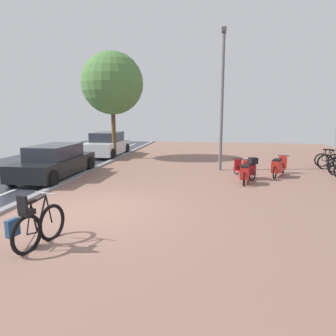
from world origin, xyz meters
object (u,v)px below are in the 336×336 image
bicycle_rack_07 (328,160)px  parked_car_far (107,145)px  lamp_post (222,94)px  scooter_far (278,167)px  scooter_near (247,168)px  parked_car_near (55,162)px  bicycle_foreground (37,226)px  bicycle_rack_06 (333,162)px  scooter_mid (245,173)px  street_tree (112,83)px

bicycle_rack_07 → parked_car_far: (-11.95, 2.10, 0.34)m
bicycle_rack_07 → lamp_post: size_ratio=0.21×
scooter_far → scooter_near: bearing=-156.4°
parked_car_near → parked_car_far: (-0.12, 6.43, 0.05)m
bicycle_rack_07 → parked_car_near: bearing=-159.9°
bicycle_foreground → scooter_far: bicycle_foreground is taller
scooter_far → parked_car_far: parked_car_far is taller
bicycle_rack_07 → scooter_far: bearing=-135.6°
parked_car_far → scooter_far: bearing=-28.3°
parked_car_near → bicycle_rack_06: bearing=16.9°
bicycle_rack_06 → parked_car_near: bearing=-163.1°
scooter_mid → street_tree: (-6.81, 5.24, 3.78)m
bicycle_rack_06 → scooter_near: bearing=-147.7°
bicycle_rack_06 → parked_car_far: 12.26m
parked_car_near → street_tree: (0.72, 5.34, 3.54)m
scooter_near → parked_car_near: 7.73m
parked_car_far → lamp_post: size_ratio=0.65×
parked_car_near → lamp_post: (6.63, 2.62, 2.76)m
scooter_near → lamp_post: size_ratio=0.26×
lamp_post → street_tree: lamp_post is taller
bicycle_rack_06 → lamp_post: size_ratio=0.23×
scooter_far → parked_car_far: (-9.10, 4.89, 0.26)m
bicycle_foreground → bicycle_rack_07: 13.80m
parked_car_near → bicycle_rack_07: bearing=20.1°
street_tree → parked_car_far: bearing=127.7°
scooter_mid → bicycle_rack_07: bearing=44.5°
bicycle_foreground → street_tree: bearing=101.1°
scooter_far → lamp_post: size_ratio=0.28×
bicycle_rack_06 → bicycle_rack_07: (0.03, 0.76, -0.03)m
bicycle_foreground → scooter_far: size_ratio=0.83×
bicycle_foreground → parked_car_far: (-3.11, 12.69, 0.26)m
bicycle_rack_07 → parked_car_far: size_ratio=0.32×
scooter_near → parked_car_far: (-7.79, 5.46, 0.26)m
scooter_near → scooter_far: bearing=23.6°
scooter_far → parked_car_far: size_ratio=0.44×
scooter_near → lamp_post: lamp_post is taller
bicycle_rack_06 → parked_car_near: size_ratio=0.33×
parked_car_far → parked_car_near: bearing=-88.9°
scooter_near → scooter_mid: scooter_near is taller
scooter_mid → scooter_near: bearing=80.8°
scooter_far → bicycle_foreground: bearing=-127.5°
bicycle_rack_06 → scooter_near: 4.88m
bicycle_rack_07 → scooter_near: (-4.16, -3.37, 0.08)m
bicycle_rack_07 → bicycle_rack_06: bearing=-92.5°
bicycle_foreground → street_tree: 12.40m
bicycle_rack_07 → street_tree: street_tree is taller
bicycle_rack_06 → parked_car_far: bearing=166.5°
scooter_near → lamp_post: (-1.04, 1.65, 2.97)m
scooter_mid → parked_car_near: 7.53m
bicycle_rack_07 → scooter_far: size_ratio=0.72×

